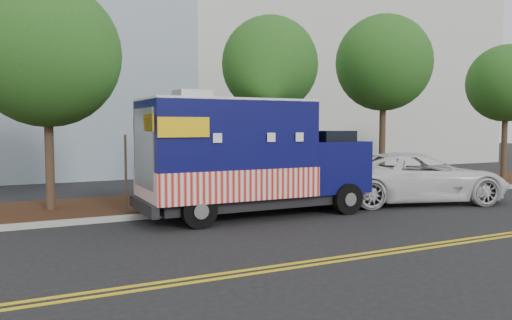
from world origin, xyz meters
name	(u,v)px	position (x,y,z in m)	size (l,w,h in m)	color
ground	(274,217)	(0.00, 0.00, 0.00)	(120.00, 120.00, 0.00)	black
curb	(253,208)	(0.00, 1.40, 0.07)	(120.00, 0.18, 0.15)	#9E9E99
mulch_strip	(227,199)	(0.00, 3.50, 0.07)	(120.00, 4.00, 0.15)	black
centerline_near	(374,252)	(0.00, -4.45, 0.01)	(120.00, 0.10, 0.01)	gold
centerline_far	(382,255)	(0.00, -4.70, 0.01)	(120.00, 0.10, 0.01)	gold
tree_a	(47,54)	(-5.77, 3.42, 4.75)	(4.31, 4.31, 6.91)	#38281C
tree_b	(270,65)	(1.42, 2.99, 4.77)	(3.38, 3.38, 6.48)	#38281C
tree_c	(384,63)	(6.96, 3.53, 5.19)	(3.90, 3.90, 7.16)	#38281C
tree_d	(506,84)	(13.63, 2.94, 4.57)	(3.51, 3.51, 6.34)	#38281C
sign_post	(126,177)	(-3.87, 1.74, 1.20)	(0.06, 0.06, 2.40)	#473828
food_truck	(245,160)	(-0.65, 0.62, 1.64)	(6.91, 2.69, 3.63)	black
white_car	(416,177)	(5.76, 0.36, 0.86)	(2.86, 6.21, 1.73)	silver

